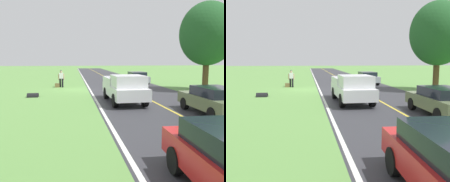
# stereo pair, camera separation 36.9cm
# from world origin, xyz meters

# --- Properties ---
(ground_plane) EXTENTS (200.00, 200.00, 0.00)m
(ground_plane) POSITION_xyz_m (0.00, 0.00, 0.00)
(ground_plane) COLOR #609347
(road_surface) EXTENTS (7.77, 120.00, 0.00)m
(road_surface) POSITION_xyz_m (-4.81, 0.00, 0.00)
(road_surface) COLOR #333338
(road_surface) RESTS_ON ground
(lane_edge_line) EXTENTS (0.16, 117.60, 0.00)m
(lane_edge_line) POSITION_xyz_m (-1.10, 0.00, 0.01)
(lane_edge_line) COLOR silver
(lane_edge_line) RESTS_ON ground
(lane_centre_line) EXTENTS (0.14, 117.60, 0.00)m
(lane_centre_line) POSITION_xyz_m (-4.81, 0.00, 0.01)
(lane_centre_line) COLOR gold
(lane_centre_line) RESTS_ON ground
(hitchhiker_walking) EXTENTS (0.62, 0.51, 1.75)m
(hitchhiker_walking) POSITION_xyz_m (1.62, -2.34, 0.98)
(hitchhiker_walking) COLOR black
(hitchhiker_walking) RESTS_ON ground
(suitcase_carried) EXTENTS (0.48, 0.24, 0.41)m
(suitcase_carried) POSITION_xyz_m (2.03, -2.22, 0.21)
(suitcase_carried) COLOR brown
(suitcase_carried) RESTS_ON ground
(pickup_truck_passing) EXTENTS (2.19, 5.44, 1.82)m
(pickup_truck_passing) POSITION_xyz_m (-2.84, 7.47, 0.97)
(pickup_truck_passing) COLOR silver
(pickup_truck_passing) RESTS_ON ground
(tree_far_side_near) EXTENTS (4.85, 4.85, 7.83)m
(tree_far_side_near) POSITION_xyz_m (-11.36, 2.46, 5.02)
(tree_far_side_near) COLOR brown
(tree_far_side_near) RESTS_ON ground
(sedan_mid_oncoming) EXTENTS (1.97, 4.42, 1.41)m
(sedan_mid_oncoming) POSITION_xyz_m (-6.54, 11.55, 0.75)
(sedan_mid_oncoming) COLOR #66754C
(sedan_mid_oncoming) RESTS_ON ground
(sedan_near_oncoming) EXTENTS (2.01, 4.44, 1.41)m
(sedan_near_oncoming) POSITION_xyz_m (-6.77, -4.25, 0.75)
(sedan_near_oncoming) COLOR #B2B7C1
(sedan_near_oncoming) RESTS_ON ground
(drainage_culvert) EXTENTS (0.80, 0.60, 0.60)m
(drainage_culvert) POSITION_xyz_m (3.41, 4.08, 0.00)
(drainage_culvert) COLOR black
(drainage_culvert) RESTS_ON ground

